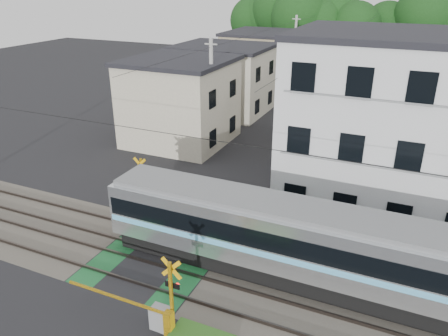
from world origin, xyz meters
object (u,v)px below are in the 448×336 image
at_px(commuter_train, 293,240).
at_px(crossing_signal_near, 162,314).
at_px(pedestrian, 326,92).
at_px(apartment_block, 389,124).
at_px(crossing_signal_far, 151,199).

distance_m(commuter_train, crossing_signal_near, 5.98).
xyz_separation_m(commuter_train, pedestrian, (-4.82, 29.59, -0.91)).
relative_size(commuter_train, apartment_block, 1.60).
bearing_deg(crossing_signal_near, apartment_block, 65.78).
bearing_deg(pedestrian, crossing_signal_near, 70.27).
relative_size(commuter_train, crossing_signal_far, 3.45).
distance_m(crossing_signal_near, crossing_signal_far, 8.95).
bearing_deg(crossing_signal_far, apartment_block, 27.78).
height_order(apartment_block, pedestrian, apartment_block).
relative_size(crossing_signal_near, crossing_signal_far, 1.00).
xyz_separation_m(commuter_train, crossing_signal_near, (-3.32, -4.85, -1.08)).
height_order(crossing_signal_near, crossing_signal_far, same).
relative_size(commuter_train, pedestrian, 9.25).
xyz_separation_m(crossing_signal_near, apartment_block, (5.91, 13.15, 3.94)).
distance_m(commuter_train, crossing_signal_far, 8.91).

